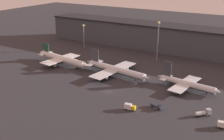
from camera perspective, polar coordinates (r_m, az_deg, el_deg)
ground at (r=150.85m, az=-0.71°, el=-4.44°), size 600.00×600.00×0.00m
terminal_building at (r=226.70m, az=11.45°, el=6.39°), size 214.43×23.57×20.69m
airplane_0 at (r=194.38m, az=-10.12°, el=2.19°), size 49.38×29.19×12.42m
airplane_1 at (r=172.55m, az=0.72°, el=0.06°), size 48.75×37.81×13.69m
airplane_2 at (r=158.19m, az=14.96°, el=-2.74°), size 37.30×27.97×13.34m
service_vehicle_0 at (r=126.57m, az=21.63°, el=-10.29°), size 5.05×2.96×2.98m
service_vehicle_1 at (r=134.86m, az=9.14°, el=-7.27°), size 6.79×4.32×2.63m
service_vehicle_2 at (r=131.82m, az=3.59°, el=-7.47°), size 5.44×2.63×3.12m
service_vehicle_3 at (r=133.17m, az=18.11°, el=-8.24°), size 6.65×6.72×3.19m
lamp_post_0 at (r=229.13m, az=-5.78°, el=7.51°), size 1.80×1.80×19.91m
lamp_post_1 at (r=197.96m, az=9.34°, el=6.71°), size 1.80×1.80×28.22m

